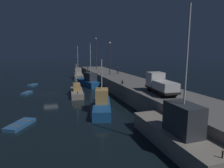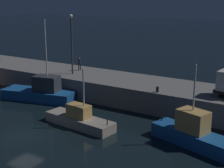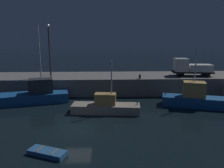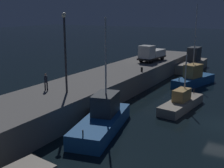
% 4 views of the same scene
% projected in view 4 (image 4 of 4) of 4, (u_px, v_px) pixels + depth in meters
% --- Properties ---
extents(ground_plane, '(320.00, 320.00, 0.00)m').
position_uv_depth(ground_plane, '(221.00, 125.00, 26.34)').
color(ground_plane, black).
extents(pier_quay, '(58.73, 7.18, 2.46)m').
position_uv_depth(pier_quay, '(89.00, 91.00, 33.20)').
color(pier_quay, slate).
rests_on(pier_quay, ground).
extents(fishing_trawler_red, '(7.60, 2.78, 5.70)m').
position_uv_depth(fishing_trawler_red, '(181.00, 103.00, 30.64)').
color(fishing_trawler_red, gray).
rests_on(fishing_trawler_red, ground).
extents(fishing_boat_white, '(8.12, 4.24, 6.86)m').
position_uv_depth(fishing_boat_white, '(193.00, 78.00, 40.35)').
color(fishing_boat_white, '#195193').
rests_on(fishing_boat_white, ground).
extents(fishing_boat_orange, '(9.25, 4.79, 9.58)m').
position_uv_depth(fishing_boat_orange, '(102.00, 119.00, 25.09)').
color(fishing_boat_orange, '#195193').
rests_on(fishing_boat_orange, ground).
extents(fishing_trawler_green, '(10.02, 3.05, 11.26)m').
position_uv_depth(fishing_trawler_green, '(192.00, 63.00, 51.17)').
color(fishing_trawler_green, gray).
rests_on(fishing_trawler_green, ground).
extents(lamp_post_east, '(0.44, 0.44, 7.47)m').
position_uv_depth(lamp_post_east, '(65.00, 47.00, 26.91)').
color(lamp_post_east, '#38383D').
rests_on(lamp_post_east, pier_quay).
extents(utility_truck, '(6.03, 2.55, 2.60)m').
position_uv_depth(utility_truck, '(151.00, 54.00, 45.11)').
color(utility_truck, black).
rests_on(utility_truck, pier_quay).
extents(dockworker, '(0.35, 0.45, 1.72)m').
position_uv_depth(dockworker, '(46.00, 81.00, 28.36)').
color(dockworker, black).
rests_on(dockworker, pier_quay).
extents(bollard_west, '(0.28, 0.28, 0.58)m').
position_uv_depth(bollard_west, '(142.00, 69.00, 37.61)').
color(bollard_west, black).
rests_on(bollard_west, pier_quay).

